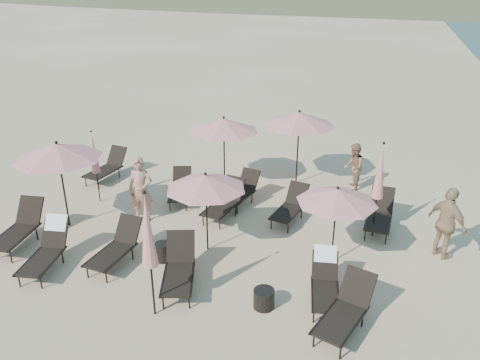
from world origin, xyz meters
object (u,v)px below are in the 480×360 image
(lounger_9, at_px, (241,191))
(beachgoer_a, at_px, (141,190))
(lounger_5, at_px, (346,310))
(umbrella_closed_2, at_px, (94,153))
(lounger_8, at_px, (225,202))
(umbrella_open_3, at_px, (224,125))
(lounger_1, at_px, (47,248))
(lounger_10, at_px, (291,206))
(lounger_6, at_px, (107,167))
(umbrella_open_2, at_px, (337,196))
(beachgoer_b, at_px, (353,167))
(umbrella_open_1, at_px, (206,182))
(umbrella_open_0, at_px, (58,151))
(lounger_4, at_px, (325,281))
(beachgoer_c, at_px, (447,224))
(lounger_3, at_px, (179,267))
(lounger_11, at_px, (380,214))
(umbrella_closed_1, at_px, (380,172))
(lounger_0, at_px, (19,228))
(lounger_2, at_px, (116,247))
(lounger_7, at_px, (181,188))
(umbrella_open_4, at_px, (299,119))
(side_table_1, at_px, (264,299))
(side_table_0, at_px, (163,252))

(lounger_9, height_order, beachgoer_a, beachgoer_a)
(lounger_5, bearing_deg, umbrella_closed_2, 173.20)
(lounger_8, distance_m, umbrella_open_3, 2.63)
(lounger_1, xyz_separation_m, lounger_10, (4.91, 3.99, -0.08))
(lounger_6, xyz_separation_m, umbrella_open_2, (7.84, -2.74, 1.31))
(beachgoer_b, bearing_deg, umbrella_open_1, -36.60)
(lounger_8, bearing_deg, lounger_1, -121.42)
(lounger_10, distance_m, umbrella_closed_2, 5.89)
(umbrella_open_0, bearing_deg, lounger_5, -13.74)
(lounger_4, height_order, beachgoer_c, beachgoer_c)
(lounger_8, relative_size, beachgoer_c, 0.95)
(lounger_6, bearing_deg, lounger_3, -37.10)
(lounger_3, relative_size, lounger_5, 1.02)
(lounger_8, distance_m, umbrella_open_1, 2.31)
(lounger_11, xyz_separation_m, beachgoer_c, (1.53, -0.97, 0.47))
(beachgoer_a, bearing_deg, umbrella_closed_1, -2.90)
(lounger_0, height_order, lounger_2, lounger_0)
(lounger_0, distance_m, lounger_11, 9.36)
(lounger_3, bearing_deg, umbrella_open_3, 79.48)
(lounger_8, height_order, lounger_11, lounger_11)
(lounger_11, relative_size, umbrella_open_0, 0.69)
(lounger_1, distance_m, lounger_7, 4.43)
(umbrella_closed_2, xyz_separation_m, beachgoer_c, (9.65, -0.11, -0.66))
(lounger_8, bearing_deg, umbrella_open_0, -145.94)
(beachgoer_b, bearing_deg, lounger_5, 0.56)
(lounger_3, xyz_separation_m, lounger_4, (3.11, 0.50, -0.00))
(lounger_3, height_order, lounger_4, lounger_3)
(umbrella_open_2, distance_m, umbrella_open_4, 4.71)
(umbrella_open_0, distance_m, umbrella_closed_1, 8.21)
(umbrella_open_2, xyz_separation_m, umbrella_open_3, (-3.91, 3.41, 0.31))
(umbrella_open_0, distance_m, beachgoer_a, 2.35)
(beachgoer_a, bearing_deg, umbrella_open_4, 34.25)
(umbrella_open_0, bearing_deg, umbrella_open_4, 41.42)
(umbrella_open_1, relative_size, umbrella_open_2, 1.05)
(lounger_5, distance_m, side_table_1, 1.68)
(side_table_0, distance_m, side_table_1, 2.92)
(side_table_0, bearing_deg, beachgoer_b, 54.76)
(lounger_7, bearing_deg, umbrella_open_4, 19.89)
(umbrella_open_0, bearing_deg, lounger_3, -21.22)
(umbrella_open_1, bearing_deg, lounger_8, 95.93)
(lounger_10, bearing_deg, beachgoer_c, -0.12)
(side_table_1, bearing_deg, lounger_2, 172.20)
(lounger_3, relative_size, lounger_9, 1.09)
(umbrella_open_0, bearing_deg, umbrella_open_3, 49.81)
(umbrella_open_1, bearing_deg, lounger_9, 89.53)
(umbrella_open_2, bearing_deg, lounger_11, 64.09)
(beachgoer_c, bearing_deg, umbrella_open_1, 59.92)
(beachgoer_c, bearing_deg, umbrella_closed_2, 44.88)
(lounger_7, bearing_deg, umbrella_open_1, -70.35)
(lounger_0, xyz_separation_m, umbrella_closed_1, (8.50, 3.19, 1.34))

